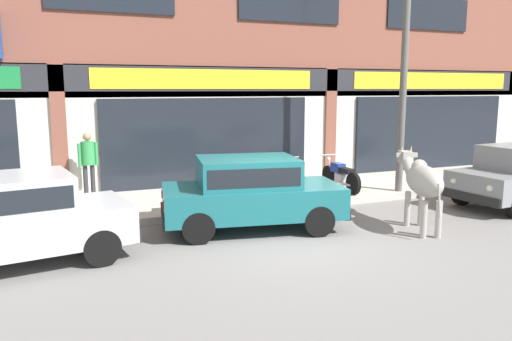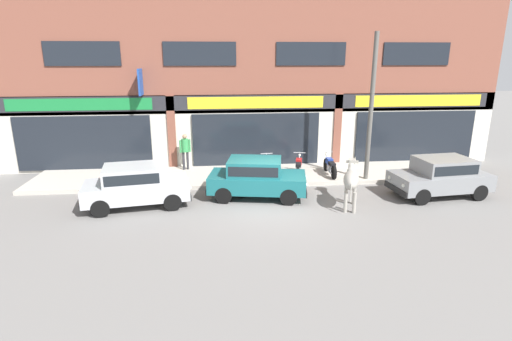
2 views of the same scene
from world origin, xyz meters
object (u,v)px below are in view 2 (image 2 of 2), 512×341
Objects in this scene: car_0 at (256,176)px; car_1 at (135,184)px; car_2 at (441,175)px; cow at (351,179)px; motorcycle_0 at (270,168)px; pedestrian at (185,148)px; utility_pole at (371,108)px; motorcycle_1 at (299,167)px; motorcycle_2 at (330,166)px.

car_1 is at bearing -173.43° from car_0.
car_2 is at bearing -0.30° from car_1.
cow is 0.56× the size of car_2.
motorcycle_0 is 3.94m from pedestrian.
utility_pole is at bearing -16.16° from pedestrian.
car_0 is at bearing -133.95° from motorcycle_1.
cow reaches higher than motorcycle_1.
motorcycle_0 is (-2.34, 3.37, -0.46)m from cow.
motorcycle_1 is at bearing 1.74° from motorcycle_0.
cow reaches higher than car_1.
motorcycle_1 is at bearing -16.97° from pedestrian.
pedestrian reaches higher than car_0.
pedestrian is (-3.59, 1.51, 0.60)m from motorcycle_0.
motorcycle_0 and motorcycle_1 have the same top height.
car_2 is 4.34m from motorcycle_2.
car_2 is 6.58m from motorcycle_0.
motorcycle_1 is 5.08m from pedestrian.
car_1 is at bearing 179.70° from car_2.
motorcycle_1 is (-1.10, 3.41, -0.46)m from cow.
cow is at bearing -6.45° from car_1.
utility_pole reaches higher than car_0.
motorcycle_0 is at bearing -22.83° from pedestrian.
cow is 1.16× the size of motorcycle_1.
utility_pole reaches higher than car_1.
motorcycle_2 is at bearing 0.55° from motorcycle_0.
motorcycle_0 is 1.13× the size of pedestrian.
car_2 is 2.09× the size of motorcycle_1.
car_1 is 2.36× the size of pedestrian.
cow reaches higher than car_2.
cow is at bearing -72.08° from motorcycle_1.
pedestrian is (-4.82, 1.47, 0.60)m from motorcycle_1.
car_0 is at bearing -110.78° from motorcycle_0.
pedestrian is at bearing 163.03° from motorcycle_1.
car_2 is at bearing 11.81° from cow.
motorcycle_2 is at bearing 18.64° from car_1.
motorcycle_1 is at bearing 46.05° from car_0.
cow is 0.36× the size of utility_pole.
motorcycle_2 is at bearing 152.65° from utility_pole.
utility_pole is (-2.11, 1.93, 2.25)m from car_2.
car_0 is 6.85m from car_2.
pedestrian reaches higher than motorcycle_1.
utility_pole is at bearing 11.82° from car_1.
car_0 is at bearing -148.34° from motorcycle_2.
motorcycle_2 is at bearing -13.51° from pedestrian.
utility_pole is (1.59, 2.71, 2.05)m from cow.
car_0 is 0.65× the size of utility_pole.
cow is 3.44m from motorcycle_2.
car_2 is 2.05× the size of motorcycle_2.
cow is 1.14× the size of motorcycle_2.
utility_pole is (8.96, 1.87, 2.25)m from car_1.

